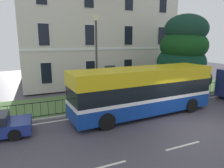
# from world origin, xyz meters

# --- Properties ---
(ground_plane) EXTENTS (60.00, 56.00, 0.18)m
(ground_plane) POSITION_xyz_m (0.00, 0.90, -0.02)
(ground_plane) COLOR #46424C
(georgian_townhouse) EXTENTS (16.67, 10.41, 12.49)m
(georgian_townhouse) POSITION_xyz_m (-0.42, 15.49, 6.39)
(georgian_townhouse) COLOR beige
(georgian_townhouse) RESTS_ON ground_plane
(iron_verge_railing) EXTENTS (19.06, 0.04, 0.97)m
(iron_verge_railing) POSITION_xyz_m (-0.42, 4.40, 0.62)
(iron_verge_railing) COLOR black
(iron_verge_railing) RESTS_ON ground_plane
(evergreen_tree) EXTENTS (5.09, 5.09, 7.09)m
(evergreen_tree) POSITION_xyz_m (4.98, 6.10, 3.20)
(evergreen_tree) COLOR #423328
(evergreen_tree) RESTS_ON ground_plane
(single_decker_bus) EXTENTS (9.75, 2.92, 3.07)m
(single_decker_bus) POSITION_xyz_m (-1.44, 2.56, 1.62)
(single_decker_bus) COLOR navy
(single_decker_bus) RESTS_ON ground_plane
(street_lamp_post) EXTENTS (0.36, 0.24, 6.30)m
(street_lamp_post) POSITION_xyz_m (-3.81, 4.83, 3.76)
(street_lamp_post) COLOR #333338
(street_lamp_post) RESTS_ON ground_plane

